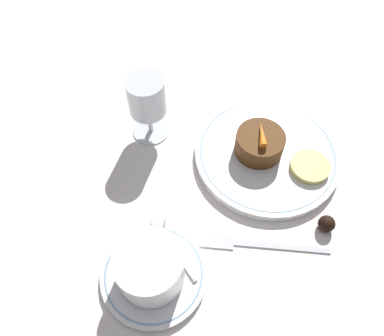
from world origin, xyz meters
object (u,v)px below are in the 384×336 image
at_px(coffee_cup, 150,267).
at_px(dessert_cake, 262,145).
at_px(dinner_plate, 267,154).
at_px(fork, 249,244).
at_px(wine_glass, 147,100).

distance_m(coffee_cup, dessert_cake, 0.26).
bearing_deg(dessert_cake, dinner_plate, -83.18).
relative_size(fork, dessert_cake, 2.40).
height_order(coffee_cup, dessert_cake, coffee_cup).
xyz_separation_m(dinner_plate, dessert_cake, (-0.00, 0.01, 0.02)).
distance_m(fork, dessert_cake, 0.16).
height_order(dinner_plate, fork, dinner_plate).
relative_size(coffee_cup, wine_glass, 0.99).
distance_m(coffee_cup, wine_glass, 0.26).
bearing_deg(fork, wine_glass, 49.46).
relative_size(wine_glass, fork, 0.62).
xyz_separation_m(coffee_cup, fork, (0.08, -0.12, -0.04)).
bearing_deg(dinner_plate, fork, 178.28).
height_order(dinner_plate, dessert_cake, dessert_cake).
bearing_deg(dessert_cake, coffee_cup, 153.75).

